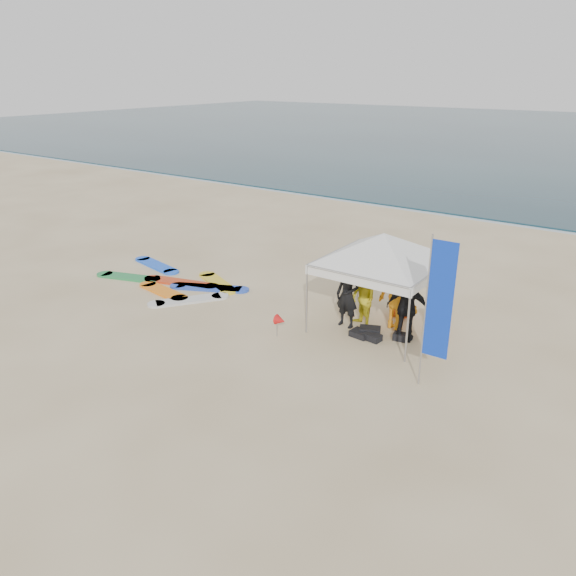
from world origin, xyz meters
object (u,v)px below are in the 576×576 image
(person_seated, at_px, (437,319))
(feather_flag, at_px, (438,302))
(person_orange_a, at_px, (398,296))
(person_black_b, at_px, (407,308))
(person_yellow, at_px, (363,299))
(surfboard_spread, at_px, (178,283))
(person_black_a, at_px, (347,295))
(person_orange_b, at_px, (402,291))
(canopy_tent, at_px, (384,234))
(marker_pennant, at_px, (280,321))

(person_seated, bearing_deg, feather_flag, -167.15)
(person_orange_a, height_order, person_black_b, person_orange_a)
(person_yellow, relative_size, surfboard_spread, 0.31)
(person_black_a, relative_size, person_orange_b, 1.17)
(person_black_b, height_order, surfboard_spread, person_black_b)
(person_yellow, bearing_deg, feather_flag, -5.16)
(person_yellow, distance_m, person_orange_a, 0.95)
(person_orange_b, relative_size, canopy_tent, 0.38)
(person_black_a, height_order, person_black_b, person_black_b)
(person_yellow, height_order, feather_flag, feather_flag)
(person_black_a, relative_size, person_yellow, 1.14)
(person_orange_b, bearing_deg, person_black_a, 37.69)
(person_orange_a, distance_m, person_black_b, 0.79)
(person_seated, bearing_deg, person_yellow, 103.38)
(person_orange_a, xyz_separation_m, marker_pennant, (-2.26, -2.33, -0.47))
(person_orange_b, relative_size, surfboard_spread, 0.30)
(person_black_a, distance_m, person_seated, 2.48)
(person_orange_b, height_order, person_seated, person_orange_b)
(marker_pennant, bearing_deg, person_black_b, 32.23)
(person_orange_a, distance_m, surfboard_spread, 7.57)
(person_orange_a, distance_m, canopy_tent, 1.79)
(person_seated, bearing_deg, surfboard_spread, 92.70)
(person_black_a, height_order, feather_flag, feather_flag)
(person_orange_b, relative_size, marker_pennant, 2.47)
(feather_flag, bearing_deg, person_orange_a, 129.05)
(feather_flag, bearing_deg, person_yellow, 144.60)
(canopy_tent, bearing_deg, marker_pennant, -130.92)
(person_orange_b, bearing_deg, marker_pennant, 37.55)
(person_orange_a, distance_m, person_seated, 1.21)
(canopy_tent, xyz_separation_m, marker_pennant, (-1.84, -2.12, -2.20))
(person_yellow, height_order, person_seated, person_yellow)
(person_orange_b, height_order, feather_flag, feather_flag)
(person_black_a, bearing_deg, surfboard_spread, -173.40)
(person_yellow, height_order, canopy_tent, canopy_tent)
(marker_pennant, bearing_deg, feather_flag, -1.76)
(person_black_a, relative_size, canopy_tent, 0.45)
(person_black_b, bearing_deg, canopy_tent, -32.48)
(person_black_a, height_order, person_yellow, person_black_a)
(canopy_tent, distance_m, surfboard_spread, 7.55)
(person_black_b, xyz_separation_m, canopy_tent, (-0.96, 0.35, 1.76))
(person_orange_b, bearing_deg, person_seated, 135.75)
(surfboard_spread, bearing_deg, marker_pennant, -13.65)
(person_black_b, distance_m, person_orange_b, 1.59)
(person_black_a, xyz_separation_m, feather_flag, (3.18, -1.79, 1.16))
(person_black_a, xyz_separation_m, canopy_tent, (0.76, 0.46, 1.77))
(person_orange_a, distance_m, person_orange_b, 0.86)
(feather_flag, bearing_deg, canopy_tent, 137.02)
(person_seated, height_order, marker_pennant, person_seated)
(person_orange_a, xyz_separation_m, canopy_tent, (-0.42, -0.21, 1.73))
(person_seated, height_order, feather_flag, feather_flag)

